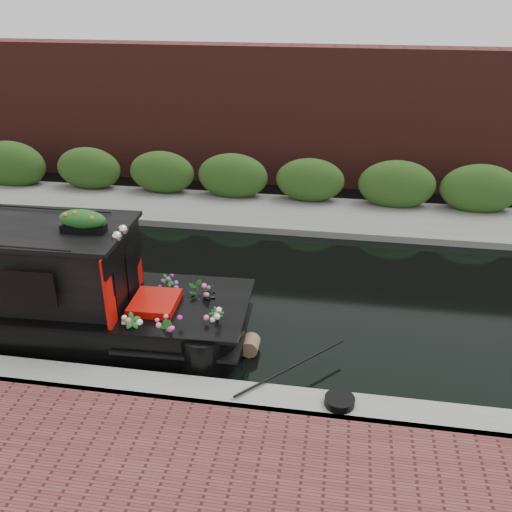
# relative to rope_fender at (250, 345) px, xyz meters

# --- Properties ---
(ground) EXTENTS (80.00, 80.00, 0.00)m
(ground) POSITION_rel_rope_fender_xyz_m (-1.66, 1.92, -0.15)
(ground) COLOR black
(ground) RESTS_ON ground
(near_bank_coping) EXTENTS (40.00, 0.60, 0.50)m
(near_bank_coping) POSITION_rel_rope_fender_xyz_m (-1.66, -1.38, -0.15)
(near_bank_coping) COLOR gray
(near_bank_coping) RESTS_ON ground
(far_bank_path) EXTENTS (40.00, 2.40, 0.34)m
(far_bank_path) POSITION_rel_rope_fender_xyz_m (-1.66, 6.12, -0.15)
(far_bank_path) COLOR slate
(far_bank_path) RESTS_ON ground
(far_hedge) EXTENTS (40.00, 1.10, 2.80)m
(far_hedge) POSITION_rel_rope_fender_xyz_m (-1.66, 7.02, -0.15)
(far_hedge) COLOR #284918
(far_hedge) RESTS_ON ground
(far_brick_wall) EXTENTS (40.00, 1.00, 8.00)m
(far_brick_wall) POSITION_rel_rope_fender_xyz_m (-1.66, 9.12, -0.15)
(far_brick_wall) COLOR #4E201A
(far_brick_wall) RESTS_ON ground
(rope_fender) EXTENTS (0.30, 0.34, 0.30)m
(rope_fender) POSITION_rel_rope_fender_xyz_m (0.00, 0.00, 0.00)
(rope_fender) COLOR #836245
(rope_fender) RESTS_ON ground
(coiled_mooring_rope) EXTENTS (0.43, 0.43, 0.12)m
(coiled_mooring_rope) POSITION_rel_rope_fender_xyz_m (1.53, -1.37, 0.16)
(coiled_mooring_rope) COLOR black
(coiled_mooring_rope) RESTS_ON near_bank_coping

